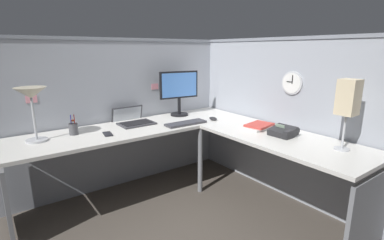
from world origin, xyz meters
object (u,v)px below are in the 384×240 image
Objects in this scene: computer_mouse at (213,119)px; cell_phone at (108,134)px; desk_lamp_paper at (348,99)px; pen_cup at (73,129)px; wall_clock at (292,83)px; keyboard at (186,123)px; book_stack at (258,126)px; desk_lamp_dome at (31,97)px; monitor at (179,90)px; office_phone at (284,132)px; laptop at (132,120)px.

computer_mouse is 1.11m from cell_phone.
desk_lamp_paper reaches higher than computer_mouse.
wall_clock is (1.77, -0.96, 0.37)m from pen_cup.
computer_mouse reaches higher than keyboard.
book_stack is 0.58× the size of desk_lamp_paper.
keyboard is at bearing 131.46° from book_stack.
wall_clock is (1.53, -0.78, 0.42)m from cell_phone.
keyboard is 0.97× the size of desk_lamp_dome.
keyboard is at bearing -114.79° from monitor.
pen_cup is 2.24m from desk_lamp_paper.
computer_mouse is 0.23× the size of desk_lamp_dome.
office_phone is (1.46, -1.13, -0.02)m from pen_cup.
keyboard is 2.99× the size of cell_phone.
cell_phone is (0.54, -0.16, -0.36)m from desk_lamp_dome.
monitor is 0.64m from laptop.
cell_phone is at bearing 152.19° from book_stack.
desk_lamp_dome reaches higher than book_stack.
desk_lamp_paper is (1.52, -1.60, 0.33)m from pen_cup.
desk_lamp_paper is (1.28, -1.43, 0.38)m from cell_phone.
office_phone is at bearing -92.82° from book_stack.
office_phone is (0.86, -1.22, 0.01)m from laptop.
desk_lamp_dome is 0.84× the size of desk_lamp_paper.
desk_lamp_dome is at bearing 147.77° from office_phone.
cell_phone is 1.96m from desk_lamp_paper.
book_stack is (1.77, -0.81, -0.34)m from desk_lamp_dome.
cell_phone is 1.55m from office_phone.
desk_lamp_dome is at bearing -176.59° from pen_cup.
monitor is 1.48m from desk_lamp_dome.
monitor reaches higher than cell_phone.
pen_cup reaches higher than cell_phone.
desk_lamp_paper is 0.69m from wall_clock.
desk_lamp_dome is 2.41m from desk_lamp_paper.
wall_clock is at bearing -24.05° from book_stack.
pen_cup is (-0.60, -0.09, 0.03)m from laptop.
keyboard is 1.05m from pen_cup.
computer_mouse is 0.52m from book_stack.
desk_lamp_paper is at bearing -46.49° from pen_cup.
wall_clock reaches higher than laptop.
wall_clock is (0.77, -0.66, 0.42)m from keyboard.
computer_mouse is 0.49× the size of office_phone.
computer_mouse is at bearing -68.23° from monitor.
office_phone is 0.69× the size of book_stack.
monitor is 1.21m from pen_cup.
laptop is 0.61m from pen_cup.
monitor reaches higher than pen_cup.
computer_mouse is 0.20× the size of desk_lamp_paper.
pen_cup is (-1.01, 0.30, 0.04)m from keyboard.
desk_lamp_paper is (1.82, -1.59, 0.02)m from desk_lamp_dome.
laptop is at bearing 133.52° from book_stack.
cell_phone is 1.40m from book_stack.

